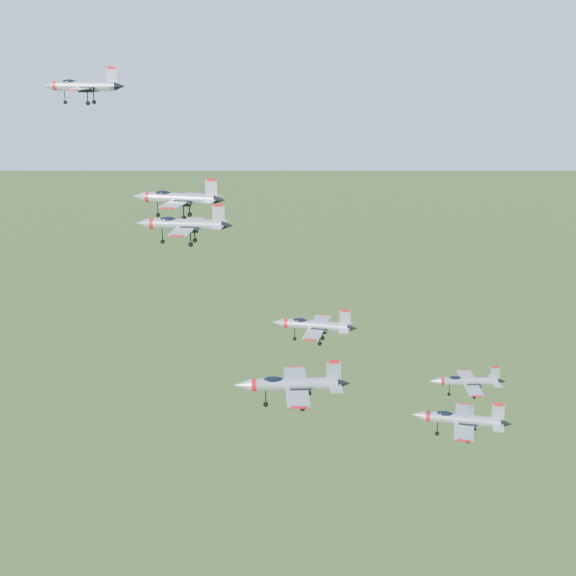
# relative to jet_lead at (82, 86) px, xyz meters

# --- Properties ---
(jet_lead) EXTENTS (12.39, 10.16, 3.32)m
(jet_lead) POSITION_rel_jet_lead_xyz_m (0.00, 0.00, 0.00)
(jet_lead) COLOR #B0B6BD
(jet_left_high) EXTENTS (13.02, 10.75, 3.48)m
(jet_left_high) POSITION_rel_jet_lead_xyz_m (16.04, -9.29, -13.81)
(jet_left_high) COLOR #B0B6BD
(jet_right_high) EXTENTS (10.47, 8.62, 2.80)m
(jet_right_high) POSITION_rel_jet_lead_xyz_m (23.18, -31.25, -12.33)
(jet_right_high) COLOR #B0B6BD
(jet_left_low) EXTENTS (11.93, 9.87, 3.19)m
(jet_left_low) POSITION_rel_jet_lead_xyz_m (34.21, -8.66, -30.84)
(jet_left_low) COLOR #B0B6BD
(jet_right_low) EXTENTS (13.48, 11.34, 3.62)m
(jet_right_low) POSITION_rel_jet_lead_xyz_m (33.85, -26.35, -31.84)
(jet_right_low) COLOR #B0B6BD
(jet_trail) EXTENTS (13.19, 10.91, 3.52)m
(jet_trail) POSITION_rel_jet_lead_xyz_m (54.25, -11.75, -41.85)
(jet_trail) COLOR #B0B6BD
(jet_extra) EXTENTS (11.07, 9.25, 2.96)m
(jet_extra) POSITION_rel_jet_lead_xyz_m (55.60, -1.43, -40.77)
(jet_extra) COLOR #B0B6BD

